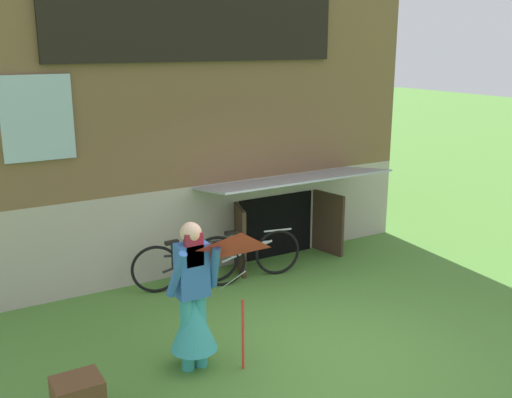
% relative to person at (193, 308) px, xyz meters
% --- Properties ---
extents(ground_plane, '(60.00, 60.00, 0.00)m').
position_rel_person_xyz_m(ground_plane, '(1.37, -0.42, -0.71)').
color(ground_plane, '#4C7F33').
extents(log_house, '(7.61, 6.33, 5.30)m').
position_rel_person_xyz_m(log_house, '(1.37, 5.18, 1.94)').
color(log_house, '#ADA393').
rests_on(log_house, ground_plane).
extents(person, '(0.61, 0.53, 1.69)m').
position_rel_person_xyz_m(person, '(0.00, 0.00, 0.00)').
color(person, teal).
rests_on(person, ground_plane).
extents(kite, '(0.91, 0.96, 1.55)m').
position_rel_person_xyz_m(kite, '(0.30, -0.53, 0.58)').
color(kite, red).
rests_on(kite, ground_plane).
extents(bicycle_silver, '(1.67, 0.41, 0.78)m').
position_rel_person_xyz_m(bicycle_silver, '(1.79, 1.96, -0.34)').
color(bicycle_silver, black).
rests_on(bicycle_silver, ground_plane).
extents(bicycle_black, '(1.62, 0.52, 0.76)m').
position_rel_person_xyz_m(bicycle_black, '(0.85, 2.01, -0.34)').
color(bicycle_black, black).
rests_on(bicycle_black, ground_plane).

